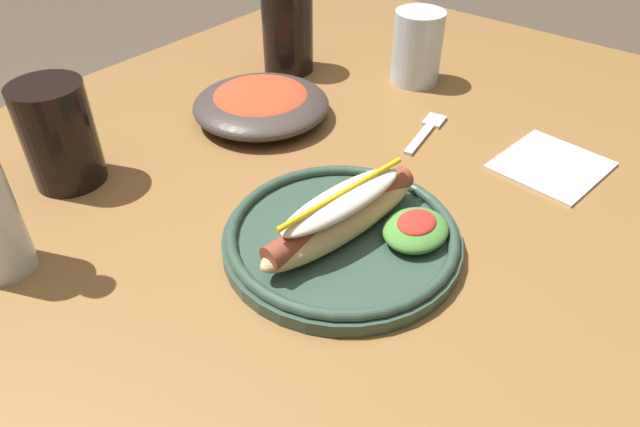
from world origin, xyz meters
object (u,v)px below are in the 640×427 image
object	(u,v)px
hot_dog_plate	(346,231)
napkin	(551,165)
side_bowl	(261,103)
extra_cup	(59,135)
fork	(427,130)
water_cup	(417,47)
soda_cup	(288,31)

from	to	relation	value
hot_dog_plate	napkin	bearing A→B (deg)	-20.96
side_bowl	hot_dog_plate	bearing A→B (deg)	-119.20
napkin	extra_cup	bearing A→B (deg)	131.84
hot_dog_plate	side_bowl	xyz separation A→B (m)	(0.15, 0.27, 0.00)
hot_dog_plate	extra_cup	xyz separation A→B (m)	(-0.11, 0.34, 0.04)
hot_dog_plate	fork	distance (m)	0.27
side_bowl	napkin	bearing A→B (deg)	-69.34
hot_dog_plate	fork	size ratio (longest dim) A/B	2.10
hot_dog_plate	fork	xyz separation A→B (m)	(0.27, 0.06, -0.02)
water_cup	napkin	world-z (taller)	water_cup
hot_dog_plate	soda_cup	bearing A→B (deg)	49.20
fork	napkin	distance (m)	0.17
water_cup	extra_cup	xyz separation A→B (m)	(-0.51, 0.18, 0.01)
fork	water_cup	distance (m)	0.17
side_bowl	napkin	world-z (taller)	side_bowl
fork	napkin	xyz separation A→B (m)	(0.02, -0.17, -0.00)
hot_dog_plate	extra_cup	distance (m)	0.36
fork	napkin	bearing A→B (deg)	-92.11
soda_cup	extra_cup	world-z (taller)	soda_cup
water_cup	side_bowl	bearing A→B (deg)	156.95
extra_cup	soda_cup	bearing A→B (deg)	1.06
soda_cup	side_bowl	bearing A→B (deg)	-151.49
hot_dog_plate	side_bowl	bearing A→B (deg)	60.80
soda_cup	side_bowl	xyz separation A→B (m)	(-0.15, -0.08, -0.04)
soda_cup	extra_cup	bearing A→B (deg)	-178.94
soda_cup	extra_cup	distance (m)	0.42
fork	extra_cup	bearing A→B (deg)	133.19
hot_dog_plate	side_bowl	distance (m)	0.31
soda_cup	napkin	size ratio (longest dim) A/B	1.03
extra_cup	hot_dog_plate	bearing A→B (deg)	-71.49
water_cup	hot_dog_plate	bearing A→B (deg)	-157.89
water_cup	napkin	distance (m)	0.30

